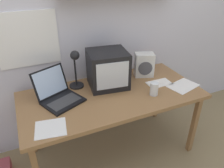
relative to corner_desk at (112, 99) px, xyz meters
The scene contains 11 objects.
ground_plane 0.65m from the corner_desk, ahead, with size 12.00×12.00×0.00m, color #917C58.
back_wall 0.80m from the corner_desk, 89.23° to the left, with size 5.60×0.24×2.60m.
corner_desk is the anchor object (origin of this frame).
crt_monitor 0.28m from the corner_desk, 79.86° to the left, with size 0.39×0.37×0.34m.
laptop 0.49m from the corner_desk, 167.43° to the left, with size 0.42×0.43×0.26m.
desk_lamp 0.44m from the corner_desk, 138.06° to the left, with size 0.14×0.16×0.38m.
juice_glass 0.39m from the corner_desk, 26.52° to the right, with size 0.07×0.07×0.12m.
space_heater 0.52m from the corner_desk, 23.62° to the left, with size 0.22×0.18×0.24m.
loose_paper_near_laptop 0.65m from the corner_desk, 157.04° to the right, with size 0.25×0.24×0.00m.
loose_paper_near_monitor 0.50m from the corner_desk, ahead, with size 0.24×0.15×0.00m.
printed_handout 0.70m from the corner_desk, 12.58° to the right, with size 0.32×0.26×0.00m.
Camera 1 is at (-0.68, -1.53, 1.75)m, focal length 35.00 mm.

